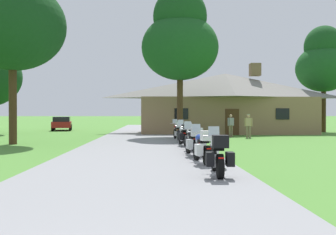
{
  "coord_description": "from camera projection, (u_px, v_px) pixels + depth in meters",
  "views": [
    {
      "loc": [
        0.52,
        -2.54,
        1.73
      ],
      "look_at": [
        1.3,
        19.08,
        1.52
      ],
      "focal_mm": 43.87,
      "sensor_mm": 36.0,
      "label": 1
    }
  ],
  "objects": [
    {
      "name": "asphalt_driveway",
      "position": [
        143.0,
        147.0,
        20.52
      ],
      "size": [
        6.4,
        80.0,
        0.06
      ],
      "primitive_type": "cube",
      "color": "gray",
      "rests_on": "ground"
    },
    {
      "name": "motorcycle_green_sixth_in_row",
      "position": [
        183.0,
        133.0,
        23.94
      ],
      "size": [
        0.76,
        2.08,
        1.3
      ],
      "rotation": [
        0.0,
        0.0,
        0.04
      ],
      "color": "black",
      "rests_on": "asphalt_driveway"
    },
    {
      "name": "tree_left_near",
      "position": [
        12.0,
        13.0,
        22.98
      ],
      "size": [
        5.93,
        5.93,
        11.28
      ],
      "color": "#422D19",
      "rests_on": "ground"
    },
    {
      "name": "ground_plane",
      "position": [
        144.0,
        145.0,
        22.52
      ],
      "size": [
        500.0,
        500.0,
        0.0
      ],
      "primitive_type": "plane",
      "color": "#4C8433"
    },
    {
      "name": "motorcycle_silver_fourth_in_row",
      "position": [
        192.0,
        138.0,
        18.73
      ],
      "size": [
        0.82,
        2.08,
        1.3
      ],
      "rotation": [
        0.0,
        0.0,
        0.09
      ],
      "color": "black",
      "rests_on": "asphalt_driveway"
    },
    {
      "name": "parked_red_suv_far_left",
      "position": [
        62.0,
        123.0,
        41.83
      ],
      "size": [
        2.59,
        4.84,
        1.4
      ],
      "rotation": [
        0.0,
        0.0,
        0.17
      ],
      "color": "maroon",
      "rests_on": "ground"
    },
    {
      "name": "motorcycle_blue_second_in_row",
      "position": [
        203.0,
        147.0,
        13.69
      ],
      "size": [
        0.89,
        2.08,
        1.3
      ],
      "rotation": [
        0.0,
        0.0,
        0.13
      ],
      "color": "black",
      "rests_on": "asphalt_driveway"
    },
    {
      "name": "motorcycle_white_fifth_in_row",
      "position": [
        184.0,
        135.0,
        21.36
      ],
      "size": [
        0.88,
        2.08,
        1.3
      ],
      "rotation": [
        0.0,
        0.0,
        0.13
      ],
      "color": "black",
      "rests_on": "asphalt_driveway"
    },
    {
      "name": "motorcycle_white_nearest_to_camera",
      "position": [
        218.0,
        155.0,
        10.97
      ],
      "size": [
        0.75,
        2.08,
        1.3
      ],
      "rotation": [
        0.0,
        0.0,
        -0.04
      ],
      "color": "black",
      "rests_on": "asphalt_driveway"
    },
    {
      "name": "tree_right_of_lodge",
      "position": [
        324.0,
        62.0,
        38.05
      ],
      "size": [
        5.11,
        5.11,
        9.88
      ],
      "color": "#422D19",
      "rests_on": "ground"
    },
    {
      "name": "bystander_tan_shirt_beside_signpost",
      "position": [
        248.0,
        125.0,
        28.79
      ],
      "size": [
        0.53,
        0.32,
        1.69
      ],
      "rotation": [
        0.0,
        0.0,
        5.97
      ],
      "color": "#75664C",
      "rests_on": "ground"
    },
    {
      "name": "motorcycle_red_farthest_in_row",
      "position": [
        178.0,
        131.0,
        26.39
      ],
      "size": [
        0.73,
        2.08,
        1.3
      ],
      "rotation": [
        0.0,
        0.0,
        0.13
      ],
      "color": "black",
      "rests_on": "asphalt_driveway"
    },
    {
      "name": "stone_lodge",
      "position": [
        225.0,
        103.0,
        35.98
      ],
      "size": [
        15.47,
        6.58,
        6.14
      ],
      "color": "#896B4C",
      "rests_on": "ground"
    },
    {
      "name": "motorcycle_black_third_in_row",
      "position": [
        194.0,
        142.0,
        16.2
      ],
      "size": [
        0.89,
        2.08,
        1.3
      ],
      "rotation": [
        0.0,
        0.0,
        0.13
      ],
      "color": "black",
      "rests_on": "asphalt_driveway"
    },
    {
      "name": "tree_by_lodge_front",
      "position": [
        180.0,
        39.0,
        29.88
      ],
      "size": [
        5.61,
        5.61,
        10.89
      ],
      "color": "#422D19",
      "rests_on": "ground"
    },
    {
      "name": "bystander_gray_shirt_near_lodge",
      "position": [
        231.0,
        124.0,
        30.24
      ],
      "size": [
        0.51,
        0.35,
        1.67
      ],
      "rotation": [
        0.0,
        0.0,
        0.43
      ],
      "color": "#75664C",
      "rests_on": "ground"
    }
  ]
}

